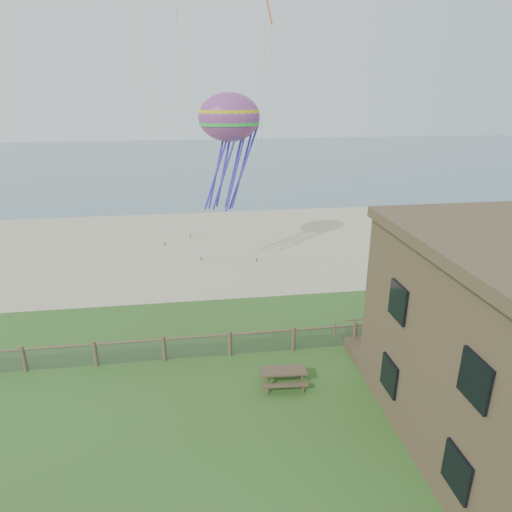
% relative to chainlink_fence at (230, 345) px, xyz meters
% --- Properties ---
extents(ground, '(160.00, 160.00, 0.00)m').
position_rel_chainlink_fence_xyz_m(ground, '(0.00, -6.00, -0.55)').
color(ground, '#35571D').
rests_on(ground, ground).
extents(sand_beach, '(72.00, 20.00, 0.02)m').
position_rel_chainlink_fence_xyz_m(sand_beach, '(0.00, 16.00, -0.55)').
color(sand_beach, tan).
rests_on(sand_beach, ground).
extents(ocean, '(160.00, 68.00, 0.02)m').
position_rel_chainlink_fence_xyz_m(ocean, '(0.00, 60.00, -0.55)').
color(ocean, slate).
rests_on(ocean, ground).
extents(chainlink_fence, '(36.20, 0.20, 1.25)m').
position_rel_chainlink_fence_xyz_m(chainlink_fence, '(0.00, 0.00, 0.00)').
color(chainlink_fence, brown).
rests_on(chainlink_fence, ground).
extents(motel_deck, '(15.00, 2.00, 0.50)m').
position_rel_chainlink_fence_xyz_m(motel_deck, '(13.00, -1.00, -0.30)').
color(motel_deck, brown).
rests_on(motel_deck, ground).
extents(picnic_table, '(1.97, 1.54, 0.79)m').
position_rel_chainlink_fence_xyz_m(picnic_table, '(2.00, -2.60, -0.15)').
color(picnic_table, brown).
rests_on(picnic_table, ground).
extents(octopus_kite, '(4.33, 3.78, 7.45)m').
position_rel_chainlink_fence_xyz_m(octopus_kite, '(1.02, 9.77, 7.59)').
color(octopus_kite, '#FF283C').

